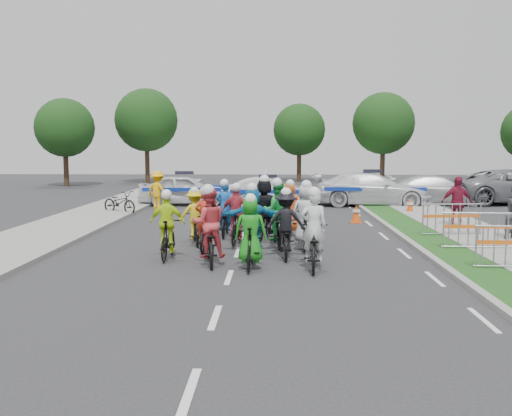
{
  "coord_description": "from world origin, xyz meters",
  "views": [
    {
      "loc": [
        1.03,
        -12.58,
        2.98
      ],
      "look_at": [
        0.47,
        4.35,
        1.1
      ],
      "focal_mm": 40.0,
      "sensor_mm": 36.0,
      "label": 1
    }
  ],
  "objects_px": {
    "rider_0": "(313,242)",
    "rider_8": "(277,221)",
    "rider_2": "(209,235)",
    "rider_6": "(205,230)",
    "barrier_1": "(478,232)",
    "tree_3": "(146,120)",
    "parked_bike": "(120,202)",
    "tree_1": "(383,124)",
    "rider_10": "(195,222)",
    "tree_0": "(65,128)",
    "rider_11": "(264,212)",
    "spectator_2": "(457,203)",
    "rider_5": "(252,224)",
    "barrier_2": "(452,221)",
    "rider_1": "(251,240)",
    "civilian_sedan": "(437,190)",
    "police_car_1": "(268,191)",
    "cone_0": "(356,214)",
    "rider_9": "(237,221)",
    "rider_7": "(306,223)",
    "police_car_0": "(185,190)",
    "rider_4": "(286,230)",
    "tree_4": "(299,130)",
    "cone_1": "(410,206)",
    "rider_13": "(290,214)",
    "marshal_hiviz": "(158,190)",
    "rider_3": "(168,232)",
    "rider_12": "(225,217)",
    "police_car_2": "(372,189)"
  },
  "relations": [
    {
      "from": "tree_0",
      "to": "rider_9",
      "type": "bearing_deg",
      "value": -59.59
    },
    {
      "from": "rider_6",
      "to": "cone_1",
      "type": "xyz_separation_m",
      "value": [
        7.8,
        8.86,
        -0.26
      ]
    },
    {
      "from": "rider_2",
      "to": "parked_bike",
      "type": "height_order",
      "value": "rider_2"
    },
    {
      "from": "rider_1",
      "to": "rider_13",
      "type": "height_order",
      "value": "rider_13"
    },
    {
      "from": "rider_9",
      "to": "police_car_1",
      "type": "height_order",
      "value": "rider_9"
    },
    {
      "from": "rider_2",
      "to": "rider_5",
      "type": "distance_m",
      "value": 1.78
    },
    {
      "from": "rider_0",
      "to": "rider_8",
      "type": "xyz_separation_m",
      "value": [
        -0.87,
        3.14,
        0.09
      ]
    },
    {
      "from": "rider_5",
      "to": "marshal_hiviz",
      "type": "xyz_separation_m",
      "value": [
        -4.75,
        10.48,
        0.08
      ]
    },
    {
      "from": "rider_12",
      "to": "parked_bike",
      "type": "distance_m",
      "value": 7.77
    },
    {
      "from": "tree_1",
      "to": "marshal_hiviz",
      "type": "bearing_deg",
      "value": -128.77
    },
    {
      "from": "rider_5",
      "to": "tree_0",
      "type": "bearing_deg",
      "value": -68.62
    },
    {
      "from": "rider_11",
      "to": "tree_0",
      "type": "distance_m",
      "value": 27.18
    },
    {
      "from": "rider_8",
      "to": "police_car_1",
      "type": "xyz_separation_m",
      "value": [
        -0.4,
        11.44,
        -0.06
      ]
    },
    {
      "from": "rider_10",
      "to": "police_car_2",
      "type": "bearing_deg",
      "value": -134.7
    },
    {
      "from": "rider_6",
      "to": "parked_bike",
      "type": "bearing_deg",
      "value": -58.73
    },
    {
      "from": "rider_10",
      "to": "spectator_2",
      "type": "xyz_separation_m",
      "value": [
        8.83,
        3.36,
        0.26
      ]
    },
    {
      "from": "rider_12",
      "to": "police_car_1",
      "type": "xyz_separation_m",
      "value": [
        1.3,
        9.65,
        0.06
      ]
    },
    {
      "from": "rider_3",
      "to": "tree_0",
      "type": "relative_size",
      "value": 0.29
    },
    {
      "from": "cone_1",
      "to": "tree_4",
      "type": "xyz_separation_m",
      "value": [
        -3.88,
        21.89,
        3.85
      ]
    },
    {
      "from": "tree_1",
      "to": "rider_10",
      "type": "bearing_deg",
      "value": -111.96
    },
    {
      "from": "rider_2",
      "to": "rider_6",
      "type": "xyz_separation_m",
      "value": [
        -0.31,
        1.81,
        -0.14
      ]
    },
    {
      "from": "rider_5",
      "to": "barrier_2",
      "type": "height_order",
      "value": "rider_5"
    },
    {
      "from": "police_car_1",
      "to": "cone_0",
      "type": "bearing_deg",
      "value": -156.76
    },
    {
      "from": "rider_6",
      "to": "tree_0",
      "type": "distance_m",
      "value": 28.22
    },
    {
      "from": "barrier_2",
      "to": "parked_bike",
      "type": "relative_size",
      "value": 1.05
    },
    {
      "from": "rider_8",
      "to": "parked_bike",
      "type": "xyz_separation_m",
      "value": [
        -6.79,
        7.66,
        -0.25
      ]
    },
    {
      "from": "rider_6",
      "to": "rider_11",
      "type": "xyz_separation_m",
      "value": [
        1.62,
        2.13,
        0.25
      ]
    },
    {
      "from": "rider_4",
      "to": "police_car_1",
      "type": "xyz_separation_m",
      "value": [
        -0.63,
        13.19,
        -0.04
      ]
    },
    {
      "from": "rider_11",
      "to": "spectator_2",
      "type": "bearing_deg",
      "value": -151.79
    },
    {
      "from": "tree_3",
      "to": "rider_7",
      "type": "bearing_deg",
      "value": -69.04
    },
    {
      "from": "rider_4",
      "to": "tree_4",
      "type": "height_order",
      "value": "tree_4"
    },
    {
      "from": "rider_7",
      "to": "police_car_2",
      "type": "xyz_separation_m",
      "value": [
        3.88,
        11.9,
        0.04
      ]
    },
    {
      "from": "rider_2",
      "to": "parked_bike",
      "type": "distance_m",
      "value": 11.5
    },
    {
      "from": "cone_0",
      "to": "tree_1",
      "type": "height_order",
      "value": "tree_1"
    },
    {
      "from": "barrier_1",
      "to": "tree_3",
      "type": "relative_size",
      "value": 0.27
    },
    {
      "from": "spectator_2",
      "to": "tree_3",
      "type": "xyz_separation_m",
      "value": [
        -16.46,
        24.34,
        3.95
      ]
    },
    {
      "from": "rider_6",
      "to": "cone_1",
      "type": "height_order",
      "value": "rider_6"
    },
    {
      "from": "police_car_0",
      "to": "tree_1",
      "type": "xyz_separation_m",
      "value": [
        12.45,
        14.48,
        3.77
      ]
    },
    {
      "from": "rider_0",
      "to": "rider_6",
      "type": "bearing_deg",
      "value": -34.4
    },
    {
      "from": "rider_3",
      "to": "rider_12",
      "type": "distance_m",
      "value": 4.01
    },
    {
      "from": "marshal_hiviz",
      "to": "cone_0",
      "type": "bearing_deg",
      "value": -176.96
    },
    {
      "from": "rider_8",
      "to": "civilian_sedan",
      "type": "xyz_separation_m",
      "value": [
        8.1,
        12.14,
        -0.02
      ]
    },
    {
      "from": "rider_1",
      "to": "civilian_sedan",
      "type": "relative_size",
      "value": 0.37
    },
    {
      "from": "marshal_hiviz",
      "to": "rider_6",
      "type": "bearing_deg",
      "value": 137.38
    },
    {
      "from": "barrier_2",
      "to": "rider_7",
      "type": "bearing_deg",
      "value": -155.39
    },
    {
      "from": "rider_5",
      "to": "civilian_sedan",
      "type": "xyz_separation_m",
      "value": [
        8.79,
        13.34,
        -0.1
      ]
    },
    {
      "from": "civilian_sedan",
      "to": "spectator_2",
      "type": "distance_m",
      "value": 8.75
    },
    {
      "from": "rider_6",
      "to": "tree_4",
      "type": "xyz_separation_m",
      "value": [
        3.92,
        30.75,
        3.58
      ]
    },
    {
      "from": "rider_0",
      "to": "tree_0",
      "type": "relative_size",
      "value": 0.32
    },
    {
      "from": "rider_3",
      "to": "rider_6",
      "type": "distance_m",
      "value": 1.47
    }
  ]
}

